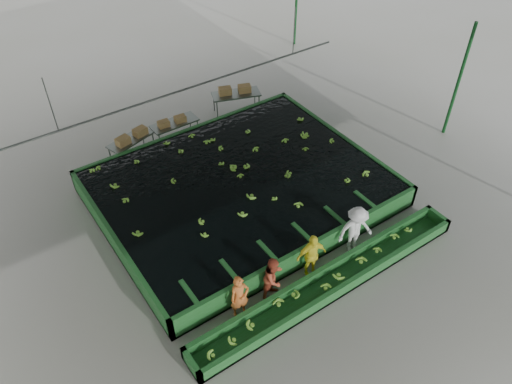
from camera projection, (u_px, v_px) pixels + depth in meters
ground at (264, 220)px, 17.87m from camera, size 80.00×80.00×0.00m
shed_roof at (266, 99)px, 14.54m from camera, size 20.00×22.00×0.04m
shed_posts at (265, 166)px, 16.21m from camera, size 20.00×22.00×5.00m
flotation_tank at (241, 188)px, 18.49m from camera, size 10.00×8.00×0.90m
tank_water at (240, 180)px, 18.23m from camera, size 9.70×7.70×0.00m
sorting_trough at (331, 282)px, 15.49m from camera, size 10.00×1.00×0.50m
cableway_rail at (189, 88)px, 18.95m from camera, size 0.08×0.08×14.00m
rail_hanger_left at (51, 105)px, 16.16m from camera, size 0.04×0.04×2.00m
rail_hanger_right at (294, 31)px, 20.40m from camera, size 0.04×0.04×2.00m
worker_a at (240, 297)px, 14.41m from camera, size 0.64×0.47×1.60m
worker_b at (274, 278)px, 14.93m from camera, size 0.95×0.84×1.60m
worker_c at (311, 256)px, 15.50m from camera, size 1.07×0.62×1.72m
worker_d at (356, 230)px, 16.25m from camera, size 1.34×1.01×1.84m
packing_table_left at (132, 148)px, 20.39m from camera, size 2.07×1.31×0.88m
packing_table_mid at (175, 131)px, 21.23m from camera, size 2.01×0.81×0.91m
packing_table_right at (236, 103)px, 22.87m from camera, size 2.33×1.54×0.99m
box_stack_left at (132, 139)px, 20.08m from camera, size 1.45×0.71×0.30m
box_stack_mid at (172, 124)px, 20.84m from camera, size 1.23×0.43×0.26m
box_stack_right at (235, 93)px, 22.58m from camera, size 1.50×0.90×0.31m
floating_bananas at (229, 169)px, 18.72m from camera, size 8.78×5.98×0.12m
trough_bananas at (331, 279)px, 15.39m from camera, size 9.66×0.64×0.13m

